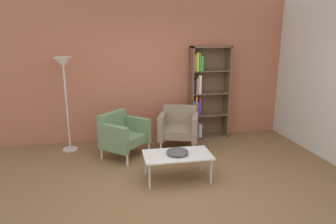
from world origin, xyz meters
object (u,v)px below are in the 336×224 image
Objects in this scene: bookshelf_tall at (205,94)px; decorative_bowl at (177,152)px; coffee_table_low at (177,156)px; armchair_spare_guest at (122,134)px; armchair_corner_red at (179,126)px; floor_lamp_torchiere at (64,73)px.

decorative_bowl is (-0.98, -1.79, -0.50)m from bookshelf_tall.
armchair_spare_guest is (-0.76, 1.06, 0.05)m from coffee_table_low.
armchair_corner_red is (-0.66, -0.48, -0.52)m from bookshelf_tall.
bookshelf_tall reaches higher than floor_lamp_torchiere.
armchair_spare_guest and armchair_corner_red have the same top height.
coffee_table_low is at bearing -118.67° from bookshelf_tall.
decorative_bowl is at bearing -118.67° from bookshelf_tall.
decorative_bowl is 0.18× the size of floor_lamp_torchiere.
bookshelf_tall reaches higher than decorative_bowl.
decorative_bowl is at bearing -100.97° from armchair_spare_guest.
floor_lamp_torchiere reaches higher than armchair_spare_guest.
armchair_corner_red reaches higher than coffee_table_low.
floor_lamp_torchiere is (-1.73, 1.54, 1.01)m from decorative_bowl.
armchair_corner_red reaches higher than decorative_bowl.
coffee_table_low is at bearing -86.01° from armchair_corner_red.
armchair_corner_red is at bearing -6.26° from floor_lamp_torchiere.
floor_lamp_torchiere reaches higher than decorative_bowl.
floor_lamp_torchiere is at bearing 138.27° from coffee_table_low.
armchair_spare_guest reaches higher than coffee_table_low.
bookshelf_tall is 1.96m from armchair_spare_guest.
armchair_corner_red is (0.32, 1.32, -0.02)m from decorative_bowl.
armchair_corner_red is 0.50× the size of floor_lamp_torchiere.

